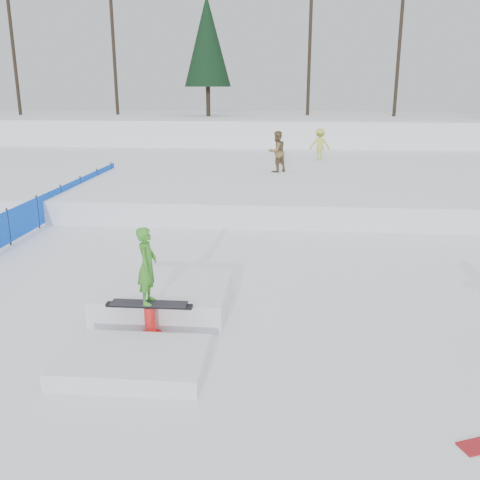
# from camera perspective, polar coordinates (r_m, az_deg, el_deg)

# --- Properties ---
(ground) EXTENTS (120.00, 120.00, 0.00)m
(ground) POSITION_cam_1_polar(r_m,az_deg,el_deg) (10.81, -3.58, -8.51)
(ground) COLOR white
(snow_berm) EXTENTS (60.00, 14.00, 2.40)m
(snow_berm) POSITION_cam_1_polar(r_m,az_deg,el_deg) (39.88, 2.77, 11.42)
(snow_berm) COLOR white
(snow_berm) RESTS_ON ground
(snow_midrise) EXTENTS (50.00, 18.00, 0.80)m
(snow_midrise) POSITION_cam_1_polar(r_m,az_deg,el_deg) (26.08, 1.54, 7.12)
(snow_midrise) COLOR white
(snow_midrise) RESTS_ON ground
(safety_fence) EXTENTS (0.05, 16.00, 1.10)m
(safety_fence) POSITION_cam_1_polar(r_m,az_deg,el_deg) (18.59, -20.76, 2.83)
(safety_fence) COLOR blue
(safety_fence) RESTS_ON ground
(treeline) EXTENTS (40.24, 4.22, 10.50)m
(treeline) POSITION_cam_1_polar(r_m,az_deg,el_deg) (38.38, 12.67, 20.22)
(treeline) COLOR black
(treeline) RESTS_ON snow_berm
(walker_olive) EXTENTS (1.10, 1.08, 1.79)m
(walker_olive) POSITION_cam_1_polar(r_m,az_deg,el_deg) (23.87, 3.95, 9.39)
(walker_olive) COLOR brown
(walker_olive) RESTS_ON snow_midrise
(walker_ygreen) EXTENTS (1.04, 0.62, 1.59)m
(walker_ygreen) POSITION_cam_1_polar(r_m,az_deg,el_deg) (28.04, 8.51, 10.05)
(walker_ygreen) COLOR #B2C93C
(walker_ygreen) RESTS_ON snow_midrise
(jib_rail_feature) EXTENTS (2.60, 4.40, 2.11)m
(jib_rail_feature) POSITION_cam_1_polar(r_m,az_deg,el_deg) (10.64, -8.81, -7.31)
(jib_rail_feature) COLOR white
(jib_rail_feature) RESTS_ON ground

